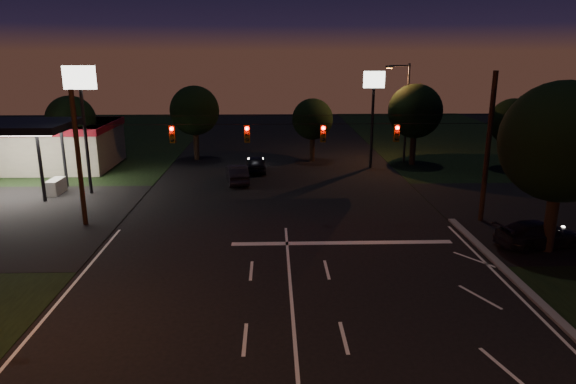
{
  "coord_description": "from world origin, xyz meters",
  "views": [
    {
      "loc": [
        -0.75,
        -14.52,
        10.09
      ],
      "look_at": [
        0.04,
        11.14,
        3.0
      ],
      "focal_mm": 32.0,
      "sensor_mm": 36.0,
      "label": 1
    }
  ],
  "objects_px": {
    "utility_pole_right": "(480,221)",
    "car_oncoming_a": "(256,164)",
    "car_oncoming_b": "(237,174)",
    "tree_right_near": "(560,143)",
    "car_cross": "(539,234)"
  },
  "relations": [
    {
      "from": "utility_pole_right",
      "to": "car_oncoming_a",
      "type": "relative_size",
      "value": 2.18
    },
    {
      "from": "car_cross",
      "to": "car_oncoming_b",
      "type": "bearing_deg",
      "value": 38.5
    },
    {
      "from": "car_oncoming_a",
      "to": "car_cross",
      "type": "bearing_deg",
      "value": 128.21
    },
    {
      "from": "car_oncoming_b",
      "to": "utility_pole_right",
      "type": "bearing_deg",
      "value": 137.98
    },
    {
      "from": "tree_right_near",
      "to": "car_cross",
      "type": "xyz_separation_m",
      "value": [
        -0.15,
        0.51,
        -4.99
      ]
    },
    {
      "from": "tree_right_near",
      "to": "car_oncoming_b",
      "type": "relative_size",
      "value": 2.02
    },
    {
      "from": "utility_pole_right",
      "to": "car_oncoming_a",
      "type": "height_order",
      "value": "utility_pole_right"
    },
    {
      "from": "utility_pole_right",
      "to": "car_oncoming_b",
      "type": "relative_size",
      "value": 2.07
    },
    {
      "from": "utility_pole_right",
      "to": "car_cross",
      "type": "distance_m",
      "value": 4.59
    },
    {
      "from": "car_cross",
      "to": "utility_pole_right",
      "type": "bearing_deg",
      "value": 6.24
    },
    {
      "from": "car_oncoming_b",
      "to": "car_cross",
      "type": "relative_size",
      "value": 0.91
    },
    {
      "from": "utility_pole_right",
      "to": "car_oncoming_a",
      "type": "bearing_deg",
      "value": 135.88
    },
    {
      "from": "car_oncoming_b",
      "to": "car_cross",
      "type": "bearing_deg",
      "value": 130.43
    },
    {
      "from": "utility_pole_right",
      "to": "tree_right_near",
      "type": "height_order",
      "value": "tree_right_near"
    },
    {
      "from": "utility_pole_right",
      "to": "car_oncoming_b",
      "type": "bearing_deg",
      "value": 147.5
    }
  ]
}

